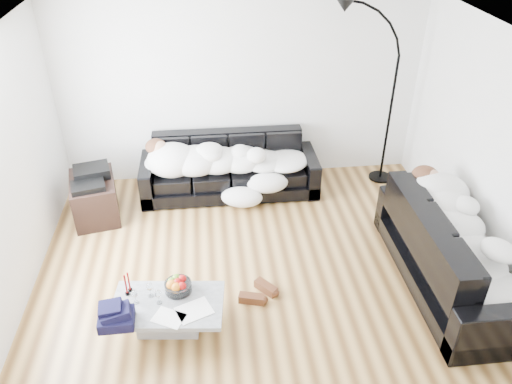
{
  "coord_description": "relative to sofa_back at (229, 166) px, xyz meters",
  "views": [
    {
      "loc": [
        -0.49,
        -4.26,
        3.86
      ],
      "look_at": [
        0.0,
        0.3,
        0.9
      ],
      "focal_mm": 35.0,
      "sensor_mm": 36.0,
      "label": 1
    }
  ],
  "objects": [
    {
      "name": "ground",
      "position": [
        0.21,
        -1.76,
        -0.4
      ],
      "size": [
        5.0,
        5.0,
        0.0
      ],
      "primitive_type": "plane",
      "color": "brown",
      "rests_on": "ground"
    },
    {
      "name": "wall_back",
      "position": [
        0.21,
        0.49,
        0.9
      ],
      "size": [
        5.0,
        0.02,
        2.6
      ],
      "primitive_type": "cube",
      "color": "silver",
      "rests_on": "ground"
    },
    {
      "name": "wall_left",
      "position": [
        -2.29,
        -1.76,
        0.9
      ],
      "size": [
        0.02,
        4.5,
        2.6
      ],
      "primitive_type": "cube",
      "color": "silver",
      "rests_on": "ground"
    },
    {
      "name": "wall_right",
      "position": [
        2.71,
        -1.76,
        0.9
      ],
      "size": [
        0.02,
        4.5,
        2.6
      ],
      "primitive_type": "cube",
      "color": "silver",
      "rests_on": "ground"
    },
    {
      "name": "ceiling",
      "position": [
        0.21,
        -1.76,
        2.2
      ],
      "size": [
        5.0,
        5.0,
        0.0
      ],
      "primitive_type": "plane",
      "color": "white",
      "rests_on": "ground"
    },
    {
      "name": "sofa_back",
      "position": [
        0.0,
        0.0,
        0.0
      ],
      "size": [
        2.44,
        0.84,
        0.8
      ],
      "primitive_type": "cube",
      "color": "black",
      "rests_on": "ground"
    },
    {
      "name": "sofa_right",
      "position": [
        2.28,
        -2.13,
        0.06
      ],
      "size": [
        0.96,
        2.24,
        0.91
      ],
      "primitive_type": "cube",
      "rotation": [
        0.0,
        0.0,
        1.57
      ],
      "color": "black",
      "rests_on": "ground"
    },
    {
      "name": "sleeper_back",
      "position": [
        0.0,
        -0.05,
        0.23
      ],
      "size": [
        2.06,
        0.71,
        0.41
      ],
      "primitive_type": null,
      "color": "white",
      "rests_on": "sofa_back"
    },
    {
      "name": "sleeper_right",
      "position": [
        2.28,
        -2.13,
        0.26
      ],
      "size": [
        0.81,
        1.92,
        0.47
      ],
      "primitive_type": null,
      "rotation": [
        0.0,
        0.0,
        1.57
      ],
      "color": "white",
      "rests_on": "sofa_right"
    },
    {
      "name": "teal_cushion",
      "position": [
        2.22,
        -1.44,
        0.32
      ],
      "size": [
        0.42,
        0.38,
        0.2
      ],
      "primitive_type": "ellipsoid",
      "rotation": [
        0.0,
        0.0,
        0.24
      ],
      "color": "#0B4A4E",
      "rests_on": "sofa_right"
    },
    {
      "name": "coffee_table",
      "position": [
        -0.77,
        -2.46,
        -0.24
      ],
      "size": [
        1.14,
        0.74,
        0.32
      ],
      "primitive_type": "cube",
      "rotation": [
        0.0,
        0.0,
        -0.11
      ],
      "color": "#939699",
      "rests_on": "ground"
    },
    {
      "name": "fruit_bowl",
      "position": [
        -0.66,
        -2.3,
        0.0
      ],
      "size": [
        0.27,
        0.27,
        0.17
      ],
      "primitive_type": "cylinder",
      "rotation": [
        0.0,
        0.0,
        0.0
      ],
      "color": "white",
      "rests_on": "coffee_table"
    },
    {
      "name": "wine_glass_a",
      "position": [
        -0.93,
        -2.34,
        -0.0
      ],
      "size": [
        0.09,
        0.09,
        0.16
      ],
      "primitive_type": "cylinder",
      "rotation": [
        0.0,
        0.0,
        -0.32
      ],
      "color": "white",
      "rests_on": "coffee_table"
    },
    {
      "name": "wine_glass_b",
      "position": [
        -1.07,
        -2.42,
        -0.0
      ],
      "size": [
        0.08,
        0.08,
        0.16
      ],
      "primitive_type": "cylinder",
      "rotation": [
        0.0,
        0.0,
        0.29
      ],
      "color": "white",
      "rests_on": "coffee_table"
    },
    {
      "name": "wine_glass_c",
      "position": [
        -0.84,
        -2.44,
        -0.0
      ],
      "size": [
        0.08,
        0.08,
        0.16
      ],
      "primitive_type": "cylinder",
      "rotation": [
        0.0,
        0.0,
        0.2
      ],
      "color": "white",
      "rests_on": "coffee_table"
    },
    {
      "name": "candle_left",
      "position": [
        -1.16,
        -2.29,
        0.04
      ],
      "size": [
        0.05,
        0.05,
        0.25
      ],
      "primitive_type": "cylinder",
      "rotation": [
        0.0,
        0.0,
        -0.18
      ],
      "color": "maroon",
      "rests_on": "coffee_table"
    },
    {
      "name": "candle_right",
      "position": [
        -1.14,
        -2.25,
        0.03
      ],
      "size": [
        0.05,
        0.05,
        0.23
      ],
      "primitive_type": "cylinder",
      "rotation": [
        0.0,
        0.0,
        -0.28
      ],
      "color": "maroon",
      "rests_on": "coffee_table"
    },
    {
      "name": "newspaper_a",
      "position": [
        -0.51,
        -2.59,
        -0.08
      ],
      "size": [
        0.4,
        0.36,
        0.01
      ],
      "primitive_type": "cube",
      "rotation": [
        0.0,
        0.0,
        0.4
      ],
      "color": "silver",
      "rests_on": "coffee_table"
    },
    {
      "name": "newspaper_b",
      "position": [
        -0.74,
        -2.65,
        -0.08
      ],
      "size": [
        0.35,
        0.32,
        0.01
      ],
      "primitive_type": "cube",
      "rotation": [
        0.0,
        0.0,
        -0.48
      ],
      "color": "silver",
      "rests_on": "coffee_table"
    },
    {
      "name": "navy_jacket",
      "position": [
        -1.21,
        -2.66,
        0.08
      ],
      "size": [
        0.41,
        0.38,
        0.17
      ],
      "primitive_type": null,
      "rotation": [
        0.0,
        0.0,
        0.31
      ],
      "color": "black",
      "rests_on": "coffee_table"
    },
    {
      "name": "shoes",
      "position": [
        0.17,
        -2.15,
        -0.35
      ],
      "size": [
        0.57,
        0.51,
        0.11
      ],
      "primitive_type": null,
      "rotation": [
        0.0,
        0.0,
        -0.47
      ],
      "color": "#472311",
      "rests_on": "ground"
    },
    {
      "name": "av_cabinet",
      "position": [
        -1.79,
        -0.41,
        -0.13
      ],
      "size": [
        0.69,
        0.89,
        0.55
      ],
      "primitive_type": "cube",
      "rotation": [
        0.0,
        0.0,
        0.2
      ],
      "color": "black",
      "rests_on": "ground"
    },
    {
      "name": "stereo",
      "position": [
        -1.79,
        -0.41,
        0.21
      ],
      "size": [
        0.51,
        0.44,
        0.13
      ],
      "primitive_type": "cube",
      "rotation": [
        0.0,
        0.0,
        0.24
      ],
      "color": "black",
      "rests_on": "av_cabinet"
    },
    {
      "name": "floor_lamp",
      "position": [
        2.24,
        0.11,
        0.73
      ],
      "size": [
        0.88,
        0.51,
        2.27
      ],
      "primitive_type": null,
      "rotation": [
        0.0,
        0.0,
        0.23
      ],
      "color": "black",
      "rests_on": "ground"
    }
  ]
}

